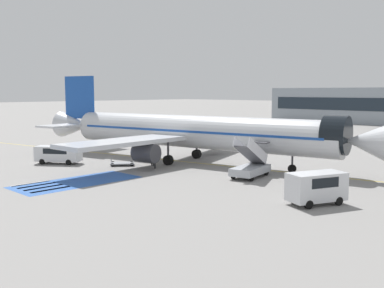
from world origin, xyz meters
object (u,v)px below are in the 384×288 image
(service_van_1, at_px, (58,153))
(ground_crew_1, at_px, (155,159))
(airliner, at_px, (190,132))
(ground_crew_0, at_px, (152,156))
(boarding_stairs_forward, at_px, (251,167))
(baggage_cart, at_px, (122,163))
(service_van_0, at_px, (316,186))
(fuel_tanker, at_px, (250,130))

(service_van_1, height_order, ground_crew_1, service_van_1)
(airliner, xyz_separation_m, service_van_1, (-10.07, -11.21, -2.36))
(ground_crew_0, bearing_deg, service_van_1, 164.11)
(boarding_stairs_forward, height_order, baggage_cart, boarding_stairs_forward)
(boarding_stairs_forward, distance_m, ground_crew_0, 12.08)
(airliner, distance_m, ground_crew_1, 6.20)
(airliner, bearing_deg, ground_crew_1, -9.10)
(baggage_cart, bearing_deg, service_van_1, -107.52)
(service_van_0, height_order, baggage_cart, service_van_0)
(airliner, xyz_separation_m, boarding_stairs_forward, (10.49, -2.43, -2.57))
(service_van_1, height_order, ground_crew_0, service_van_1)
(airliner, bearing_deg, service_van_0, 58.41)
(service_van_1, bearing_deg, service_van_0, -118.85)
(ground_crew_1, bearing_deg, service_van_0, 61.38)
(airliner, relative_size, ground_crew_1, 25.54)
(boarding_stairs_forward, distance_m, service_van_0, 11.03)
(service_van_0, relative_size, baggage_cart, 1.57)
(service_van_0, xyz_separation_m, ground_crew_0, (-21.64, 2.95, -0.34))
(fuel_tanker, xyz_separation_m, service_van_1, (-1.24, -34.42, -0.61))
(service_van_1, xyz_separation_m, baggage_cart, (6.26, 4.28, -0.96))
(service_van_0, relative_size, ground_crew_0, 2.59)
(ground_crew_0, height_order, ground_crew_1, ground_crew_0)
(service_van_1, relative_size, ground_crew_0, 2.87)
(fuel_tanker, xyz_separation_m, service_van_0, (29.07, -30.76, -0.43))
(airliner, relative_size, service_van_0, 9.23)
(fuel_tanker, relative_size, baggage_cart, 3.29)
(ground_crew_0, bearing_deg, baggage_cart, 170.69)
(airliner, relative_size, ground_crew_0, 23.87)
(fuel_tanker, xyz_separation_m, ground_crew_1, (9.02, -28.84, -0.85))
(boarding_stairs_forward, bearing_deg, ground_crew_1, -173.90)
(baggage_cart, relative_size, ground_crew_1, 1.76)
(airliner, distance_m, ground_crew_0, 5.44)
(airliner, height_order, ground_crew_0, airliner)
(fuel_tanker, relative_size, service_van_1, 1.89)
(service_van_0, xyz_separation_m, baggage_cart, (-24.06, 0.62, -1.13))
(fuel_tanker, distance_m, service_van_1, 34.45)
(fuel_tanker, distance_m, service_van_0, 42.33)
(service_van_0, bearing_deg, ground_crew_0, 15.21)
(airliner, relative_size, boarding_stairs_forward, 7.83)
(airliner, relative_size, baggage_cart, 14.50)
(airliner, height_order, service_van_1, airliner)
(service_van_0, relative_size, service_van_1, 0.90)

